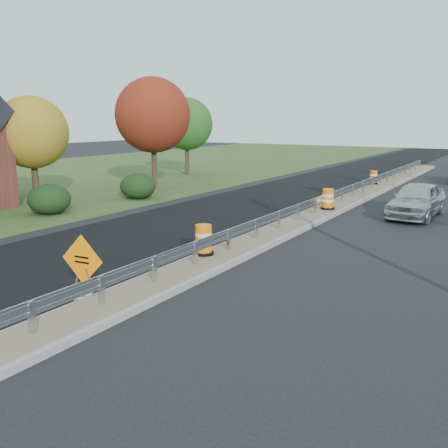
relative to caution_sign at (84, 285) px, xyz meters
The scene contains 15 objects.
ground 7.79m from the caution_sign, 83.36° to the left, with size 140.00×140.00×0.00m, color black.
grass_verge_near 29.12m from the caution_sign, 142.50° to the left, with size 30.00×120.00×0.03m, color #30481E.
milled_overlay 18.07m from the caution_sign, 101.17° to the left, with size 7.20×120.00×0.01m, color black.
median 15.76m from the caution_sign, 86.72° to the left, with size 1.60×55.00×0.23m.
guardrail 16.75m from the caution_sign, 86.92° to the left, with size 0.10×46.15×0.72m.
hedge_mid 13.12m from the caution_sign, 143.91° to the left, with size 2.09×2.09×1.52m, color black.
hedge_north 17.04m from the caution_sign, 126.35° to the left, with size 2.09×2.09×1.52m, color black.
tree_near_yellow 17.47m from the caution_sign, 145.40° to the left, with size 3.96×3.96×5.88m.
tree_near_red 21.91m from the caution_sign, 124.32° to the left, with size 4.95×4.95×7.35m.
tree_near_back 30.07m from the caution_sign, 120.41° to the left, with size 4.29×4.29×6.37m.
caution_sign is the anchor object (origin of this frame).
barrel_median_near 4.80m from the caution_sign, 83.91° to the left, with size 0.68×0.68×0.99m.
barrel_median_mid 15.08m from the caution_sign, 85.93° to the left, with size 0.69×0.69×1.01m.
barrel_median_far 26.12m from the caution_sign, 89.23° to the left, with size 0.62×0.62×0.92m.
car_silver 17.15m from the caution_sign, 73.04° to the left, with size 1.97×4.89×1.67m, color #B9BABE.
Camera 1 is at (8.48, -16.23, 4.61)m, focal length 40.00 mm.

